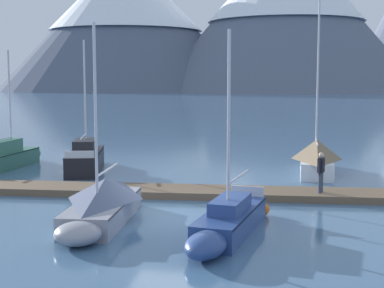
# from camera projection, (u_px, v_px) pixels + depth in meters

# --- Properties ---
(ground_plane) EXTENTS (700.00, 700.00, 0.00)m
(ground_plane) POSITION_uv_depth(u_px,v_px,m) (166.00, 217.00, 21.23)
(ground_plane) COLOR #426689
(mountain_west_summit) EXTENTS (95.56, 95.56, 50.83)m
(mountain_west_summit) POSITION_uv_depth(u_px,v_px,m) (126.00, 17.00, 217.61)
(mountain_west_summit) COLOR #4C566B
(mountain_west_summit) RESTS_ON ground
(mountain_central_massif) EXTENTS (93.50, 93.50, 54.46)m
(mountain_central_massif) POSITION_uv_depth(u_px,v_px,m) (286.00, 7.00, 204.16)
(mountain_central_massif) COLOR slate
(mountain_central_massif) RESTS_ON ground
(dock) EXTENTS (26.56, 3.36, 0.30)m
(dock) POSITION_uv_depth(u_px,v_px,m) (185.00, 192.00, 25.14)
(dock) COLOR brown
(dock) RESTS_ON ground
(sailboat_nearest_berth) EXTENTS (1.89, 6.92, 6.58)m
(sailboat_nearest_berth) POSITION_uv_depth(u_px,v_px,m) (5.00, 157.00, 32.44)
(sailboat_nearest_berth) COLOR #336B56
(sailboat_nearest_berth) RESTS_ON ground
(sailboat_second_berth) EXTENTS (2.93, 6.53, 7.06)m
(sailboat_second_berth) POSITION_uv_depth(u_px,v_px,m) (86.00, 158.00, 31.83)
(sailboat_second_berth) COLOR black
(sailboat_second_berth) RESTS_ON ground
(sailboat_mid_dock_port) EXTENTS (2.21, 6.52, 6.88)m
(sailboat_mid_dock_port) POSITION_uv_depth(u_px,v_px,m) (102.00, 203.00, 20.37)
(sailboat_mid_dock_port) COLOR #93939E
(sailboat_mid_dock_port) RESTS_ON ground
(sailboat_mid_dock_starboard) EXTENTS (2.21, 6.38, 6.57)m
(sailboat_mid_dock_starboard) POSITION_uv_depth(u_px,v_px,m) (226.00, 222.00, 18.49)
(sailboat_mid_dock_starboard) COLOR navy
(sailboat_mid_dock_starboard) RESTS_ON ground
(sailboat_far_berth) EXTENTS (1.92, 6.00, 9.26)m
(sailboat_far_berth) POSITION_uv_depth(u_px,v_px,m) (316.00, 157.00, 30.54)
(sailboat_far_berth) COLOR white
(sailboat_far_berth) RESTS_ON ground
(person_on_dock) EXTENTS (0.32, 0.57, 1.69)m
(person_on_dock) POSITION_uv_depth(u_px,v_px,m) (321.00, 170.00, 24.07)
(person_on_dock) COLOR #384256
(person_on_dock) RESTS_ON dock
(mooring_buoy_channel_marker) EXTENTS (0.48, 0.48, 0.56)m
(mooring_buoy_channel_marker) POSITION_uv_depth(u_px,v_px,m) (263.00, 209.00, 21.45)
(mooring_buoy_channel_marker) COLOR orange
(mooring_buoy_channel_marker) RESTS_ON ground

